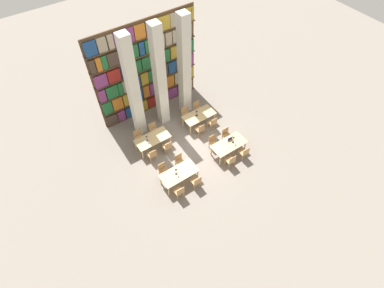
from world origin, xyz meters
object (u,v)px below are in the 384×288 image
(chair_4, at_px, (231,160))
(chair_12, at_px, (200,129))
(pillar_left, at_px, (133,90))
(chair_1, at_px, (163,170))
(desk_lamp_2, at_px, (147,137))
(pillar_center, at_px, (160,78))
(chair_15, at_px, (197,108))
(chair_5, at_px, (213,142))
(desk_lamp_3, at_px, (197,112))
(chair_13, at_px, (185,113))
(chair_14, at_px, (213,123))
(chair_7, at_px, (226,135))
(chair_11, at_px, (154,129))
(reading_table_3, at_px, (199,116))
(reading_table_1, at_px, (229,145))
(chair_3, at_px, (180,161))
(desk_lamp_0, at_px, (176,171))
(chair_8, at_px, (152,154))
(desk_lamp_1, at_px, (234,139))
(laptop, at_px, (229,139))
(chair_9, at_px, (139,136))
(chair_0, at_px, (179,191))
(chair_6, at_px, (244,152))
(reading_table_2, at_px, (153,139))
(pillar_right, at_px, (184,68))
(chair_10, at_px, (168,146))
(reading_table_0, at_px, (179,174))
(chair_2, at_px, (196,181))

(chair_4, height_order, chair_12, same)
(pillar_left, relative_size, chair_1, 6.82)
(desk_lamp_2, bearing_deg, chair_12, -14.39)
(pillar_center, height_order, chair_1, pillar_center)
(chair_15, bearing_deg, chair_5, 72.93)
(desk_lamp_3, bearing_deg, chair_13, 111.78)
(chair_14, height_order, chair_15, same)
(chair_7, bearing_deg, pillar_left, -43.28)
(chair_11, distance_m, reading_table_3, 2.63)
(reading_table_1, height_order, chair_13, chair_13)
(chair_3, relative_size, desk_lamp_3, 2.19)
(desk_lamp_0, xyz_separation_m, chair_8, (-0.30, 1.83, -0.54))
(desk_lamp_0, xyz_separation_m, chair_14, (3.56, 1.84, -0.54))
(chair_14, bearing_deg, chair_13, 119.74)
(desk_lamp_1, distance_m, reading_table_3, 2.65)
(laptop, height_order, reading_table_3, laptop)
(chair_7, bearing_deg, chair_9, -32.90)
(chair_7, xyz_separation_m, desk_lamp_2, (-3.80, 1.84, 0.52))
(desk_lamp_0, relative_size, chair_13, 0.49)
(chair_14, bearing_deg, chair_1, -163.83)
(chair_0, height_order, desk_lamp_0, desk_lamp_0)
(chair_3, xyz_separation_m, chair_9, (-0.94, 2.58, 0.00))
(pillar_center, height_order, chair_5, pillar_center)
(pillar_center, height_order, chair_6, pillar_center)
(pillar_left, height_order, chair_3, pillar_left)
(chair_12, bearing_deg, desk_lamp_0, -145.96)
(chair_6, xyz_separation_m, reading_table_3, (-0.52, 3.30, 0.17))
(reading_table_2, xyz_separation_m, chair_15, (3.40, 0.74, -0.17))
(chair_7, xyz_separation_m, reading_table_3, (-0.52, 1.83, 0.17))
(pillar_right, bearing_deg, laptop, -86.42)
(chair_4, distance_m, chair_10, 3.34)
(reading_table_0, relative_size, reading_table_2, 1.00)
(pillar_right, bearing_deg, chair_4, -94.96)
(pillar_center, bearing_deg, desk_lamp_3, -46.90)
(pillar_right, relative_size, chair_6, 6.82)
(chair_6, bearing_deg, chair_2, -179.55)
(chair_1, bearing_deg, desk_lamp_1, 168.87)
(chair_7, distance_m, chair_8, 4.10)
(chair_3, xyz_separation_m, chair_14, (2.92, 1.13, 0.00))
(pillar_left, height_order, pillar_right, same)
(pillar_right, height_order, chair_4, pillar_right)
(desk_lamp_1, bearing_deg, pillar_left, 128.99)
(pillar_left, xyz_separation_m, chair_14, (3.38, -2.17, -2.52))
(chair_4, bearing_deg, chair_5, 90.00)
(pillar_right, relative_size, chair_14, 6.82)
(desk_lamp_0, xyz_separation_m, chair_11, (0.62, 3.29, -0.54))
(pillar_left, xyz_separation_m, chair_7, (3.48, -3.27, -2.52))
(desk_lamp_1, bearing_deg, chair_8, 153.60)
(reading_table_0, xyz_separation_m, chair_8, (-0.43, 1.85, -0.17))
(chair_4, bearing_deg, chair_0, -179.57)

